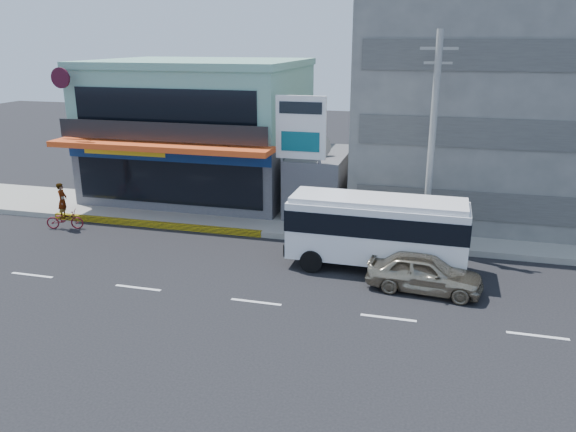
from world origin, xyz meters
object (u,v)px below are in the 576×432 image
Objects in this scene: satellite_dish at (317,155)px; sedan at (424,273)px; utility_pole_near at (432,142)px; shop_building at (202,133)px; concrete_building at (512,88)px; minibus at (377,227)px; billboard at (301,135)px; motorcycle_rider at (64,214)px.

sedan is at bearing -53.56° from satellite_dish.
shop_building is at bearing 154.94° from utility_pole_near.
satellite_dish is 0.15× the size of utility_pole_near.
concrete_building is at bearing -11.80° from sedan.
utility_pole_near is at bearing -25.06° from shop_building.
minibus is at bearing -38.07° from shop_building.
minibus is (4.50, -4.65, -3.03)m from billboard.
motorcycle_rider is (-12.42, -5.30, -2.76)m from satellite_dish.
satellite_dish is at bearing 74.48° from billboard.
shop_building is 0.77× the size of concrete_building.
shop_building is 9.88m from motorcycle_rider.
sedan is (6.63, -6.50, -4.16)m from billboard.
sedan is (0.13, -4.70, -4.38)m from utility_pole_near.
motorcycle_rider is (-22.42, -9.30, -6.18)m from concrete_building.
motorcycle_rider reaches higher than sedan.
concrete_building is at bearing 60.14° from minibus.
sedan is at bearing -44.44° from billboard.
utility_pole_near is at bearing 7.25° from sedan.
satellite_dish is 13.78m from motorcycle_rider.
billboard is at bearing -32.32° from shop_building.
utility_pole_near is 6.43m from sedan.
satellite_dish is 0.33× the size of sedan.
billboard is at bearing -151.08° from concrete_building.
satellite_dish is 7.17m from utility_pole_near.
billboard reaches higher than minibus.
motorcycle_rider is (-18.42, -1.70, -4.33)m from utility_pole_near.
sedan is at bearing -40.96° from minibus.
concrete_building is at bearing 3.35° from shop_building.
shop_building is 5.00× the size of motorcycle_rider.
motorcycle_rider is (-16.42, 1.15, -1.08)m from minibus.
shop_building is 15.50m from utility_pole_near.
utility_pole_near reaches higher than motorcycle_rider.
sedan is (-3.87, -12.30, -6.23)m from concrete_building.
satellite_dish is 0.20× the size of minibus.
concrete_building is 11.30m from satellite_dish.
shop_building is 8.27× the size of satellite_dish.
minibus is (-6.00, -10.45, -5.10)m from concrete_building.
shop_building is 1.24× the size of utility_pole_near.
billboard is (7.50, -4.75, 0.93)m from shop_building.
utility_pole_near is at bearing 5.27° from motorcycle_rider.
satellite_dish reaches higher than minibus.
utility_pole_near reaches higher than shop_building.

